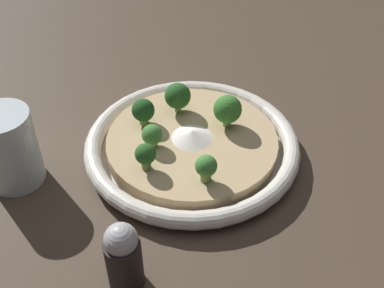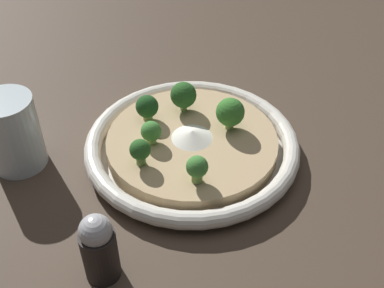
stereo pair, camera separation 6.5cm
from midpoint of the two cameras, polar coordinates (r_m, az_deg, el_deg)
The scene contains 11 objects.
ground_plane at distance 0.66m, azimuth 2.81°, elevation -1.29°, with size 6.00×6.00×0.00m, color #47382B.
risotto_bowl at distance 0.65m, azimuth 2.85°, elevation -0.26°, with size 0.29×0.29×0.03m.
cheese_sprinkle at distance 0.64m, azimuth 2.85°, elevation 1.04°, with size 0.06×0.06×0.01m.
broccoli_back_right at distance 0.57m, azimuth 3.88°, elevation -3.00°, with size 0.03×0.03×0.04m.
broccoli_back at distance 0.65m, azimuth 7.43°, elevation 3.61°, with size 0.04×0.04×0.05m.
broccoli_left at distance 0.68m, azimuth 1.74°, elevation 5.69°, with size 0.04×0.04×0.04m.
broccoli_front_right at distance 0.59m, azimuth -3.05°, elevation -0.93°, with size 0.03×0.03×0.04m.
broccoli_front_left at distance 0.66m, azimuth -2.54°, elevation 4.28°, with size 0.03×0.03×0.04m.
broccoli_front at distance 0.62m, azimuth -1.91°, elevation 1.32°, with size 0.03×0.03×0.03m.
drinking_glass at distance 0.65m, azimuth -17.87°, elevation 1.16°, with size 0.07×0.07×0.10m.
pepper_shaker at distance 0.50m, azimuth -7.30°, elevation -12.30°, with size 0.04×0.04×0.09m.
Camera 2 is at (0.47, 0.15, 0.44)m, focal length 45.00 mm.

